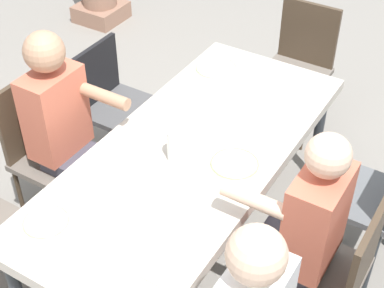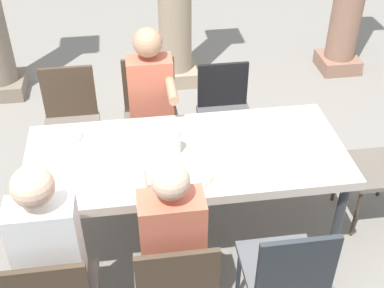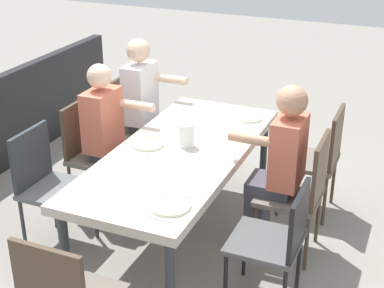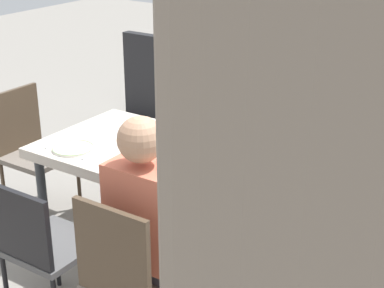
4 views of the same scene
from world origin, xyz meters
name	(u,v)px [view 2 (image 2 of 4)]	position (x,y,z in m)	size (l,w,h in m)	color
ground_plane	(187,233)	(0.00, 0.00, 0.00)	(16.00, 16.00, 0.00)	gray
dining_table	(186,160)	(0.00, 0.00, 0.69)	(2.08, 0.89, 0.75)	beige
chair_west_north	(71,118)	(-0.81, 0.87, 0.52)	(0.44, 0.44, 0.91)	#6A6158
chair_mid_north	(151,110)	(-0.17, 0.87, 0.53)	(0.44, 0.44, 0.94)	#6A6158
chair_mid_south	(176,285)	(-0.17, -0.87, 0.53)	(0.44, 0.44, 0.92)	#6A6158
chair_east_north	(225,109)	(0.44, 0.86, 0.50)	(0.44, 0.44, 0.85)	#4F4F50
chair_east_south	(286,272)	(0.44, -0.87, 0.54)	(0.44, 0.44, 0.92)	#5B5E61
diner_woman_green	(51,251)	(-0.81, -0.68, 0.70)	(0.35, 0.49, 1.31)	#3F3F4C
diner_man_white	(171,242)	(-0.18, -0.68, 0.67)	(0.35, 0.49, 1.26)	#3F3F4C
diner_guest_third	(152,105)	(-0.17, 0.69, 0.70)	(0.35, 0.50, 1.29)	#3F3F4C
plate_0	(67,136)	(-0.78, 0.28, 0.76)	(0.21, 0.21, 0.02)	white
fork_0	(45,139)	(-0.93, 0.28, 0.75)	(0.02, 0.17, 0.01)	silver
spoon_0	(90,135)	(-0.63, 0.28, 0.75)	(0.02, 0.17, 0.01)	silver
plate_1	(193,176)	(0.01, -0.25, 0.76)	(0.24, 0.24, 0.02)	silver
fork_1	(169,179)	(-0.14, -0.25, 0.75)	(0.02, 0.17, 0.01)	silver
spoon_1	(217,174)	(0.16, -0.25, 0.75)	(0.02, 0.17, 0.01)	silver
plate_2	(285,119)	(0.74, 0.27, 0.76)	(0.25, 0.25, 0.02)	white
fork_2	(265,121)	(0.59, 0.27, 0.75)	(0.02, 0.17, 0.01)	silver
spoon_2	(305,118)	(0.89, 0.27, 0.75)	(0.02, 0.17, 0.01)	silver
water_pitcher	(172,142)	(-0.09, 0.02, 0.83)	(0.11, 0.11, 0.18)	white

